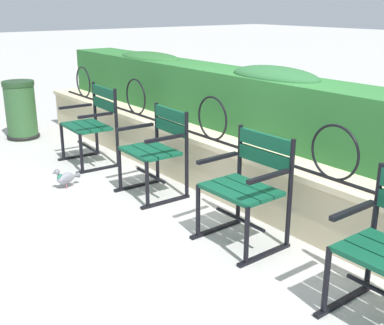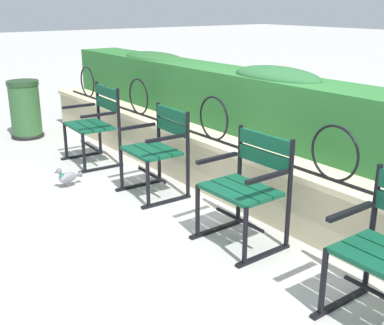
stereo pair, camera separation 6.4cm
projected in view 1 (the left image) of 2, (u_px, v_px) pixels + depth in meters
ground_plane at (186, 227)px, 4.03m from camera, size 60.00×60.00×0.00m
stone_wall at (253, 178)px, 4.38m from camera, size 8.11×0.41×0.53m
iron_arch_fence at (219, 124)px, 4.50m from camera, size 7.55×0.02×0.42m
hedge_row at (295, 109)px, 4.43m from camera, size 7.94×0.56×0.70m
park_chair_leftmost at (92, 123)px, 5.54m from camera, size 0.64×0.55×0.88m
park_chair_centre_left at (157, 148)px, 4.62m from camera, size 0.58×0.54×0.83m
park_chair_centre_right at (248, 185)px, 3.67m from camera, size 0.59×0.53×0.85m
pigeon_far_side at (66, 177)px, 4.86m from camera, size 0.13×0.29×0.22m
trash_bin at (21, 111)px, 6.60m from camera, size 0.44×0.44×0.78m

